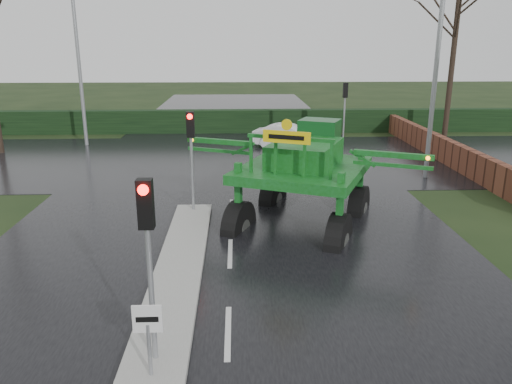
{
  "coord_description": "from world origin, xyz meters",
  "views": [
    {
      "loc": [
        0.22,
        -8.91,
        5.64
      ],
      "look_at": [
        0.7,
        3.33,
        2.0
      ],
      "focal_mm": 35.0,
      "sensor_mm": 36.0,
      "label": 1
    }
  ],
  "objects_px": {
    "traffic_signal_near": "(147,233)",
    "traffic_signal_far": "(345,99)",
    "traffic_signal_mid": "(191,140)",
    "street_light_left_far": "(82,37)",
    "crop_sprayer": "(241,162)",
    "keep_left_sign": "(148,329)",
    "street_light_right": "(432,35)",
    "white_sedan": "(289,148)"
  },
  "relations": [
    {
      "from": "traffic_signal_near",
      "to": "traffic_signal_far",
      "type": "xyz_separation_m",
      "value": [
        7.8,
        21.02,
        0.0
      ]
    },
    {
      "from": "traffic_signal_near",
      "to": "traffic_signal_mid",
      "type": "distance_m",
      "value": 8.5
    },
    {
      "from": "traffic_signal_mid",
      "to": "street_light_left_far",
      "type": "relative_size",
      "value": 0.35
    },
    {
      "from": "street_light_left_far",
      "to": "crop_sprayer",
      "type": "distance_m",
      "value": 16.68
    },
    {
      "from": "traffic_signal_far",
      "to": "crop_sprayer",
      "type": "height_order",
      "value": "crop_sprayer"
    },
    {
      "from": "traffic_signal_mid",
      "to": "traffic_signal_near",
      "type": "bearing_deg",
      "value": -90.0
    },
    {
      "from": "keep_left_sign",
      "to": "traffic_signal_near",
      "type": "bearing_deg",
      "value": 90.0
    },
    {
      "from": "keep_left_sign",
      "to": "traffic_signal_near",
      "type": "relative_size",
      "value": 0.38
    },
    {
      "from": "street_light_right",
      "to": "crop_sprayer",
      "type": "height_order",
      "value": "street_light_right"
    },
    {
      "from": "traffic_signal_mid",
      "to": "street_light_right",
      "type": "distance_m",
      "value": 11.05
    },
    {
      "from": "traffic_signal_far",
      "to": "street_light_right",
      "type": "height_order",
      "value": "street_light_right"
    },
    {
      "from": "keep_left_sign",
      "to": "street_light_left_far",
      "type": "xyz_separation_m",
      "value": [
        -6.89,
        21.5,
        4.93
      ]
    },
    {
      "from": "traffic_signal_near",
      "to": "street_light_left_far",
      "type": "distance_m",
      "value": 22.37
    },
    {
      "from": "street_light_right",
      "to": "white_sedan",
      "type": "bearing_deg",
      "value": 126.71
    },
    {
      "from": "street_light_right",
      "to": "street_light_left_far",
      "type": "height_order",
      "value": "same"
    },
    {
      "from": "street_light_right",
      "to": "traffic_signal_far",
      "type": "bearing_deg",
      "value": 101.95
    },
    {
      "from": "traffic_signal_mid",
      "to": "traffic_signal_far",
      "type": "distance_m",
      "value": 14.75
    },
    {
      "from": "keep_left_sign",
      "to": "street_light_left_far",
      "type": "relative_size",
      "value": 0.14
    },
    {
      "from": "traffic_signal_far",
      "to": "street_light_left_far",
      "type": "xyz_separation_m",
      "value": [
        -14.69,
        -0.01,
        3.4
      ]
    },
    {
      "from": "street_light_left_far",
      "to": "white_sedan",
      "type": "relative_size",
      "value": 2.49
    },
    {
      "from": "traffic_signal_far",
      "to": "white_sedan",
      "type": "xyz_separation_m",
      "value": [
        -3.32,
        -1.28,
        -2.59
      ]
    },
    {
      "from": "traffic_signal_far",
      "to": "street_light_right",
      "type": "relative_size",
      "value": 0.35
    },
    {
      "from": "crop_sprayer",
      "to": "white_sedan",
      "type": "distance_m",
      "value": 13.02
    },
    {
      "from": "white_sedan",
      "to": "crop_sprayer",
      "type": "bearing_deg",
      "value": -172.94
    },
    {
      "from": "keep_left_sign",
      "to": "traffic_signal_far",
      "type": "xyz_separation_m",
      "value": [
        7.8,
        21.51,
        1.53
      ]
    },
    {
      "from": "street_light_right",
      "to": "white_sedan",
      "type": "xyz_separation_m",
      "value": [
        -5.02,
        6.73,
        -5.99
      ]
    },
    {
      "from": "traffic_signal_near",
      "to": "traffic_signal_far",
      "type": "relative_size",
      "value": 1.0
    },
    {
      "from": "keep_left_sign",
      "to": "white_sedan",
      "type": "bearing_deg",
      "value": 77.53
    },
    {
      "from": "traffic_signal_mid",
      "to": "street_light_right",
      "type": "bearing_deg",
      "value": 25.4
    },
    {
      "from": "traffic_signal_far",
      "to": "white_sedan",
      "type": "height_order",
      "value": "traffic_signal_far"
    },
    {
      "from": "traffic_signal_mid",
      "to": "street_light_right",
      "type": "relative_size",
      "value": 0.35
    },
    {
      "from": "keep_left_sign",
      "to": "street_light_left_far",
      "type": "bearing_deg",
      "value": 107.78
    },
    {
      "from": "traffic_signal_mid",
      "to": "street_light_left_far",
      "type": "height_order",
      "value": "street_light_left_far"
    },
    {
      "from": "street_light_right",
      "to": "white_sedan",
      "type": "relative_size",
      "value": 2.49
    },
    {
      "from": "street_light_left_far",
      "to": "traffic_signal_mid",
      "type": "bearing_deg",
      "value": -61.14
    },
    {
      "from": "traffic_signal_near",
      "to": "street_light_left_far",
      "type": "height_order",
      "value": "street_light_left_far"
    },
    {
      "from": "crop_sprayer",
      "to": "traffic_signal_far",
      "type": "bearing_deg",
      "value": 89.87
    },
    {
      "from": "traffic_signal_near",
      "to": "street_light_right",
      "type": "distance_m",
      "value": 16.46
    },
    {
      "from": "traffic_signal_mid",
      "to": "white_sedan",
      "type": "height_order",
      "value": "traffic_signal_mid"
    },
    {
      "from": "keep_left_sign",
      "to": "white_sedan",
      "type": "height_order",
      "value": "keep_left_sign"
    },
    {
      "from": "keep_left_sign",
      "to": "street_light_right",
      "type": "xyz_separation_m",
      "value": [
        9.49,
        13.5,
        4.93
      ]
    },
    {
      "from": "traffic_signal_mid",
      "to": "white_sedan",
      "type": "relative_size",
      "value": 0.88
    }
  ]
}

